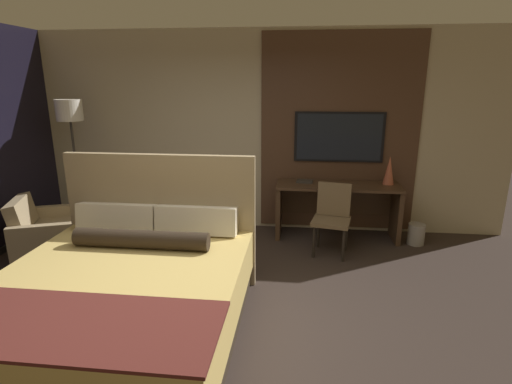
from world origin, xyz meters
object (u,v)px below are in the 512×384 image
(floor_lamp, at_px, (71,122))
(desk, at_px, (337,201))
(desk_chair, at_px, (332,212))
(waste_bin, at_px, (416,234))
(vase_tall, at_px, (389,170))
(armchair_by_window, at_px, (52,236))
(book, at_px, (305,181))
(bed, at_px, (124,296))
(tv, at_px, (339,137))

(floor_lamp, bearing_deg, desk, 4.56)
(desk_chair, relative_size, waste_bin, 3.15)
(vase_tall, bearing_deg, desk, -175.74)
(armchair_by_window, relative_size, book, 4.64)
(bed, xyz_separation_m, desk, (1.96, 2.49, 0.15))
(desk_chair, bearing_deg, vase_tall, 48.95)
(desk_chair, xyz_separation_m, waste_bin, (1.15, 0.37, -0.38))
(tv, xyz_separation_m, floor_lamp, (-3.58, -0.52, 0.22))
(tv, relative_size, desk_chair, 1.38)
(bed, xyz_separation_m, book, (1.51, 2.51, 0.41))
(desk_chair, height_order, armchair_by_window, desk_chair)
(bed, xyz_separation_m, vase_tall, (2.63, 2.54, 0.59))
(desk, xyz_separation_m, book, (-0.45, 0.02, 0.26))
(bed, xyz_separation_m, armchair_by_window, (-1.58, 1.43, -0.11))
(tv, height_order, vase_tall, tv)
(desk, bearing_deg, armchair_by_window, -163.40)
(tv, bearing_deg, bed, -125.76)
(armchair_by_window, bearing_deg, desk, -94.67)
(vase_tall, height_order, waste_bin, vase_tall)
(bed, distance_m, waste_bin, 3.80)
(tv, xyz_separation_m, desk_chair, (-0.10, -0.77, -0.84))
(desk_chair, relative_size, vase_tall, 2.31)
(bed, xyz_separation_m, desk_chair, (1.86, 1.95, 0.16))
(bed, bearing_deg, book, 59.01)
(bed, relative_size, book, 9.42)
(armchair_by_window, bearing_deg, waste_bin, -100.39)
(tv, relative_size, waste_bin, 4.36)
(desk, xyz_separation_m, waste_bin, (1.05, -0.17, -0.37))
(book, bearing_deg, vase_tall, 1.38)
(bed, distance_m, desk, 3.17)
(bed, distance_m, floor_lamp, 3.00)
(desk_chair, distance_m, book, 0.71)
(tv, bearing_deg, book, -155.15)
(floor_lamp, distance_m, book, 3.25)
(book, xyz_separation_m, waste_bin, (1.50, -0.20, -0.63))
(waste_bin, bearing_deg, desk_chair, -162.24)
(desk, distance_m, floor_lamp, 3.75)
(desk, distance_m, vase_tall, 0.80)
(desk, distance_m, tv, 0.88)
(vase_tall, distance_m, waste_bin, 0.92)
(floor_lamp, relative_size, waste_bin, 6.70)
(tv, bearing_deg, floor_lamp, -171.79)
(waste_bin, bearing_deg, bed, -142.39)
(bed, bearing_deg, desk_chair, 46.32)
(floor_lamp, height_order, book, floor_lamp)
(desk_chair, distance_m, waste_bin, 1.26)
(armchair_by_window, bearing_deg, desk_chair, -102.77)
(tv, bearing_deg, armchair_by_window, -160.02)
(floor_lamp, distance_m, vase_tall, 4.32)
(bed, distance_m, desk_chair, 2.70)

